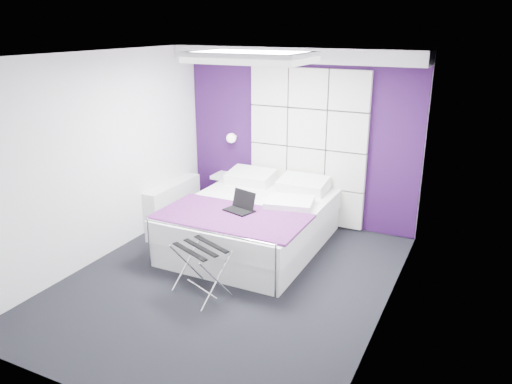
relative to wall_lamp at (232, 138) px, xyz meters
The scene contains 15 objects.
floor 2.61m from the wall_lamp, 62.99° to the right, with size 4.40×4.40×0.00m, color black.
ceiling 2.69m from the wall_lamp, 62.99° to the right, with size 4.40×4.40×0.00m, color white.
wall_back 1.06m from the wall_lamp, ahead, with size 3.60×3.60×0.00m, color white.
wall_left 2.19m from the wall_lamp, 110.01° to the right, with size 4.40×4.40×0.00m, color white.
wall_right 3.52m from the wall_lamp, 35.86° to the right, with size 4.40×4.40×0.00m, color white.
accent_wall 1.06m from the wall_lamp, ahead, with size 3.58×0.02×2.58m, color #2F0E40.
soffit 1.66m from the wall_lamp, ahead, with size 3.58×0.50×0.20m, color white.
headboard 1.20m from the wall_lamp, ahead, with size 1.80×0.08×2.30m, color silver, non-canonical shape.
skylight 2.24m from the wall_lamp, 54.28° to the right, with size 1.36×0.86×0.12m, color white, non-canonical shape.
wall_lamp is the anchor object (origin of this frame).
radiator 1.35m from the wall_lamp, 130.10° to the right, with size 0.22×1.20×0.60m, color white.
bed 1.62m from the wall_lamp, 50.60° to the right, with size 1.87×2.27×0.79m.
nightstand 0.63m from the wall_lamp, 141.24° to the right, with size 0.49×0.38×0.05m, color white.
luggage_rack 2.80m from the wall_lamp, 69.30° to the right, with size 0.59×0.43×0.58m.
laptop 1.73m from the wall_lamp, 58.10° to the right, with size 0.36×0.25×0.26m.
Camera 1 is at (2.61, -4.61, 2.90)m, focal length 35.00 mm.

